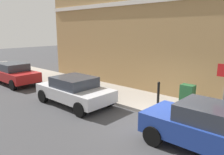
# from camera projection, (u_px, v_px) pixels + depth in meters

# --- Properties ---
(ground) EXTENTS (80.00, 80.00, 0.00)m
(ground) POSITION_uv_depth(u_px,v_px,m) (158.00, 124.00, 8.39)
(ground) COLOR #38383A
(sidewalk) EXTENTS (2.68, 30.00, 0.15)m
(sidewalk) POSITION_uv_depth(u_px,v_px,m) (88.00, 87.00, 13.64)
(sidewalk) COLOR gray
(sidewalk) RESTS_ON ground
(corner_building) EXTENTS (6.26, 13.08, 9.08)m
(corner_building) POSITION_uv_depth(u_px,v_px,m) (150.00, 15.00, 14.95)
(corner_building) COLOR #9E7A4C
(corner_building) RESTS_ON ground
(car_blue) EXTENTS (1.83, 4.05, 1.45)m
(car_blue) POSITION_uv_depth(u_px,v_px,m) (213.00, 129.00, 6.30)
(car_blue) COLOR navy
(car_blue) RESTS_ON ground
(car_silver) EXTENTS (1.97, 3.94, 1.35)m
(car_silver) POSITION_uv_depth(u_px,v_px,m) (75.00, 90.00, 10.54)
(car_silver) COLOR #B7B7BC
(car_silver) RESTS_ON ground
(car_red) EXTENTS (1.86, 4.49, 1.39)m
(car_red) POSITION_uv_depth(u_px,v_px,m) (13.00, 73.00, 14.66)
(car_red) COLOR maroon
(car_red) RESTS_ON ground
(utility_cabinet) EXTENTS (0.46, 0.61, 1.15)m
(utility_cabinet) POSITION_uv_depth(u_px,v_px,m) (187.00, 99.00, 9.27)
(utility_cabinet) COLOR #1E4C28
(utility_cabinet) RESTS_ON sidewalk
(bollard_near_cabinet) EXTENTS (0.14, 0.14, 1.04)m
(bollard_near_cabinet) POSITION_uv_depth(u_px,v_px,m) (158.00, 92.00, 10.27)
(bollard_near_cabinet) COLOR black
(bollard_near_cabinet) RESTS_ON sidewalk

